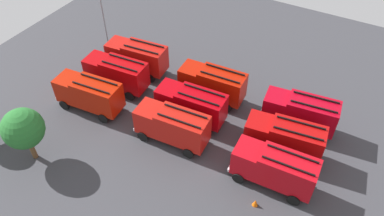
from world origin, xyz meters
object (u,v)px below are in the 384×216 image
firefighter_0 (159,96)px  lamppost (103,17)px  fire_truck_7 (173,125)px  tree_1 (23,129)px  fire_truck_1 (213,83)px  traffic_cone_1 (157,98)px  firefighter_1 (312,110)px  traffic_cone_0 (140,117)px  traffic_cone_2 (255,203)px  fire_truck_2 (137,56)px  fire_truck_3 (285,137)px  fire_truck_8 (89,93)px  fire_truck_4 (191,104)px  fire_truck_5 (117,73)px  fire_truck_6 (275,168)px  fire_truck_0 (300,112)px

firefighter_0 → lamppost: lamppost is taller
fire_truck_7 → tree_1: (10.20, 8.02, 1.70)m
fire_truck_1 → traffic_cone_1: size_ratio=10.95×
firefighter_0 → firefighter_1: (-14.87, -5.78, 0.05)m
traffic_cone_0 → traffic_cone_2: traffic_cone_2 is taller
traffic_cone_0 → traffic_cone_2: bearing=165.6°
fire_truck_2 → fire_truck_3: size_ratio=0.99×
fire_truck_8 → traffic_cone_2: fire_truck_8 is taller
firefighter_0 → lamppost: (11.92, -6.27, 2.99)m
firefighter_1 → fire_truck_4: bearing=149.1°
fire_truck_2 → fire_truck_4: 10.20m
fire_truck_5 → traffic_cone_2: 20.37m
fire_truck_6 → traffic_cone_0: 14.74m
fire_truck_7 → fire_truck_1: bearing=-97.7°
fire_truck_1 → fire_truck_2: 9.75m
firefighter_0 → lamppost: bearing=71.0°
fire_truck_6 → traffic_cone_1: (14.63, -4.18, -1.82)m
firefighter_1 → traffic_cone_2: size_ratio=2.47×
fire_truck_5 → firefighter_0: size_ratio=4.49×
fire_truck_4 → firefighter_0: 4.53m
fire_truck_8 → traffic_cone_2: bearing=167.6°
firefighter_0 → fire_truck_7: bearing=-124.8°
fire_truck_6 → fire_truck_7: same height
fire_truck_5 → fire_truck_6: bearing=164.5°
fire_truck_8 → firefighter_1: (-20.51, -10.06, -1.20)m
firefighter_0 → fire_truck_4: bearing=-89.0°
firefighter_0 → traffic_cone_0: firefighter_0 is taller
fire_truck_8 → traffic_cone_1: 7.13m
firefighter_0 → traffic_cone_1: bearing=75.0°
fire_truck_4 → traffic_cone_1: 5.07m
fire_truck_7 → lamppost: bearing=-36.2°
fire_truck_3 → fire_truck_0: bearing=-100.5°
fire_truck_1 → fire_truck_5: (9.97, 3.51, 0.00)m
fire_truck_0 → firefighter_1: 2.58m
firefighter_0 → traffic_cone_2: bearing=-107.4°
fire_truck_7 → firefighter_0: fire_truck_7 is taller
firefighter_0 → fire_truck_0: bearing=-66.8°
fire_truck_3 → traffic_cone_0: fire_truck_3 is taller
traffic_cone_1 → fire_truck_5: bearing=3.8°
fire_truck_7 → traffic_cone_2: (-9.70, 2.84, -1.81)m
fire_truck_8 → fire_truck_1: bearing=-148.5°
fire_truck_0 → traffic_cone_0: fire_truck_0 is taller
fire_truck_0 → fire_truck_6: (-0.15, 7.66, 0.00)m
fire_truck_6 → fire_truck_3: bearing=-86.3°
fire_truck_5 → firefighter_0: bearing=177.4°
fire_truck_4 → tree_1: bearing=44.8°
traffic_cone_1 → fire_truck_7: bearing=137.7°
firefighter_1 → traffic_cone_1: firefighter_1 is taller
fire_truck_4 → firefighter_0: size_ratio=4.47×
fire_truck_7 → tree_1: 13.09m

